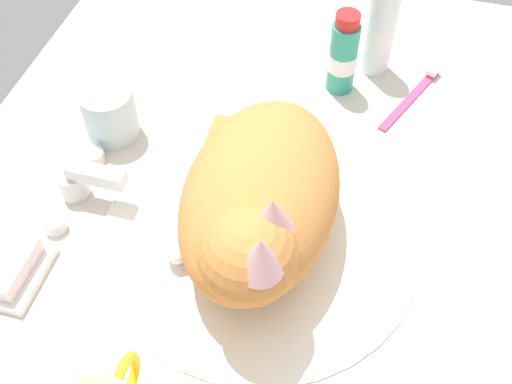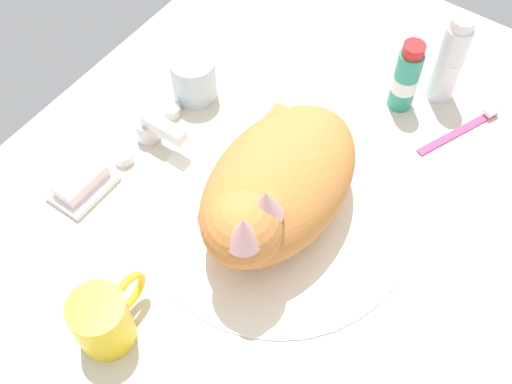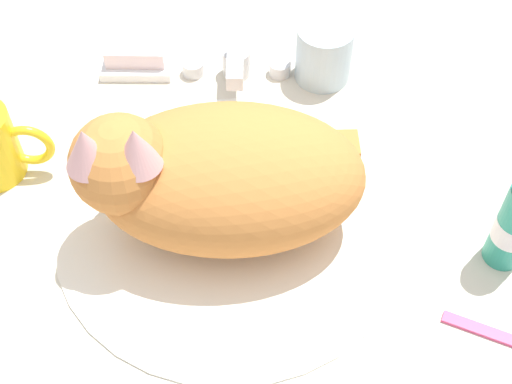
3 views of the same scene
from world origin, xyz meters
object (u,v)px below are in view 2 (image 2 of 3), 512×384
soap_bar (80,180)px  toothpaste_bottle (406,78)px  toothbrush (463,128)px  coffee_mug (104,319)px  mouthwash_bottle (450,61)px  cat (273,189)px  rinse_cup (194,78)px  faucet (152,130)px

soap_bar → toothpaste_bottle: toothpaste_bottle is taller
soap_bar → toothbrush: size_ratio=0.51×
coffee_mug → toothbrush: (55.81, -21.99, -3.79)cm
toothpaste_bottle → coffee_mug: bearing=168.3°
toothpaste_bottle → mouthwash_bottle: (5.43, -4.25, 1.55)cm
coffee_mug → cat: bearing=-15.9°
coffee_mug → toothpaste_bottle: bearing=-11.7°
mouthwash_bottle → coffee_mug: bearing=165.5°
toothbrush → rinse_cup: bearing=115.1°
cat → mouthwash_bottle: 36.15cm
soap_bar → toothbrush: 57.93cm
toothpaste_bottle → mouthwash_bottle: bearing=-38.0°
toothbrush → toothpaste_bottle: bearing=93.9°
faucet → toothbrush: (28.93, -37.69, -1.86)cm
coffee_mug → toothbrush: size_ratio=0.76×
soap_bar → mouthwash_bottle: mouthwash_bottle is taller
soap_bar → coffee_mug: bearing=-127.8°
cat → toothbrush: cat is taller
faucet → coffee_mug: coffee_mug is taller
cat → rinse_cup: (12.51, 23.52, -4.25)cm
coffee_mug → toothpaste_bottle: 56.27cm
coffee_mug → mouthwash_bottle: mouthwash_bottle is taller
faucet → cat: 23.63cm
toothpaste_bottle → faucet: bearing=136.2°
coffee_mug → mouthwash_bottle: bearing=-14.5°
coffee_mug → rinse_cup: coffee_mug is taller
soap_bar → toothpaste_bottle: 50.67cm
cat → coffee_mug: cat is taller
coffee_mug → rinse_cup: 41.24cm
coffee_mug → rinse_cup: (37.88, 16.30, -0.60)cm
mouthwash_bottle → rinse_cup: bearing=125.3°
toothpaste_bottle → toothbrush: (0.72, -10.62, -5.26)cm
faucet → rinse_cup: 11.10cm
toothpaste_bottle → mouthwash_bottle: mouthwash_bottle is taller
toothbrush → mouthwash_bottle: bearing=53.5°
faucet → mouthwash_bottle: mouthwash_bottle is taller
cat → soap_bar: 28.27cm
toothpaste_bottle → soap_bar: bearing=144.4°
cat → mouthwash_bottle: (35.16, -8.41, -0.63)cm
faucet → soap_bar: (-12.91, 2.33, -0.05)cm
cat → toothpaste_bottle: size_ratio=2.35×
toothbrush → faucet: bearing=127.5°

